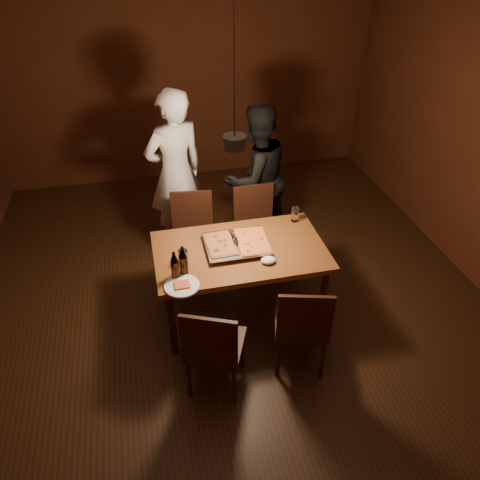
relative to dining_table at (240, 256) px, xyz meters
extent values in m
plane|color=#351A0E|center=(-0.04, 0.02, -0.68)|extent=(6.00, 6.00, 0.00)
plane|color=#4F2312|center=(-0.04, 3.02, 0.72)|extent=(5.00, 0.00, 5.00)
cube|color=brown|center=(0.00, 0.00, 0.05)|extent=(1.50, 0.90, 0.05)
cylinder|color=#38190F|center=(-0.67, -0.37, -0.33)|extent=(0.06, 0.06, 0.70)
cylinder|color=#38190F|center=(0.67, -0.37, -0.33)|extent=(0.06, 0.06, 0.70)
cylinder|color=#38190F|center=(-0.67, 0.37, -0.33)|extent=(0.06, 0.06, 0.70)
cylinder|color=#38190F|center=(0.67, 0.37, -0.33)|extent=(0.06, 0.06, 0.70)
cube|color=#38190F|center=(-0.33, 0.68, -0.25)|extent=(0.47, 0.47, 0.04)
cube|color=#38190F|center=(-0.31, 0.86, -0.01)|extent=(0.42, 0.09, 0.45)
cube|color=#38190F|center=(0.34, 0.66, -0.25)|extent=(0.42, 0.42, 0.04)
cube|color=#38190F|center=(0.34, 0.85, -0.01)|extent=(0.42, 0.03, 0.45)
cube|color=#38190F|center=(-0.37, -0.75, -0.25)|extent=(0.55, 0.55, 0.04)
cube|color=#38190F|center=(-0.44, -0.92, -0.01)|extent=(0.40, 0.19, 0.45)
cube|color=#38190F|center=(0.35, -0.68, -0.25)|extent=(0.51, 0.51, 0.04)
cube|color=#38190F|center=(0.30, -0.86, -0.01)|extent=(0.41, 0.14, 0.45)
cube|color=silver|center=(-0.02, 0.03, 0.10)|extent=(0.55, 0.46, 0.05)
cube|color=maroon|center=(-0.17, 0.04, 0.13)|extent=(0.26, 0.39, 0.02)
cube|color=gold|center=(0.12, 0.02, 0.13)|extent=(0.28, 0.43, 0.02)
cylinder|color=black|center=(-0.59, -0.26, 0.15)|extent=(0.07, 0.07, 0.16)
cone|color=black|center=(-0.59, -0.26, 0.28)|extent=(0.07, 0.07, 0.09)
cylinder|color=black|center=(-0.52, -0.22, 0.16)|extent=(0.07, 0.07, 0.17)
cone|color=black|center=(-0.52, -0.22, 0.29)|extent=(0.07, 0.07, 0.10)
cylinder|color=silver|center=(-0.51, -0.09, 0.14)|extent=(0.08, 0.08, 0.13)
cylinder|color=silver|center=(0.61, 0.33, 0.15)|extent=(0.07, 0.07, 0.14)
cylinder|color=white|center=(-0.56, -0.38, 0.08)|extent=(0.28, 0.28, 0.02)
cube|color=gold|center=(-0.56, -0.38, 0.10)|extent=(0.12, 0.10, 0.01)
ellipsoid|color=white|center=(0.19, -0.24, 0.10)|extent=(0.13, 0.10, 0.05)
imported|color=white|center=(-0.41, 1.28, 0.23)|extent=(0.77, 0.64, 1.81)
imported|color=black|center=(0.44, 1.15, 0.13)|extent=(0.95, 0.85, 1.62)
cylinder|color=black|center=(-0.04, 0.02, 1.07)|extent=(0.18, 0.18, 0.10)
cylinder|color=black|center=(-0.04, 0.02, 1.62)|extent=(0.01, 0.01, 1.00)
camera|label=1|loc=(-0.74, -3.21, 2.51)|focal=35.00mm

